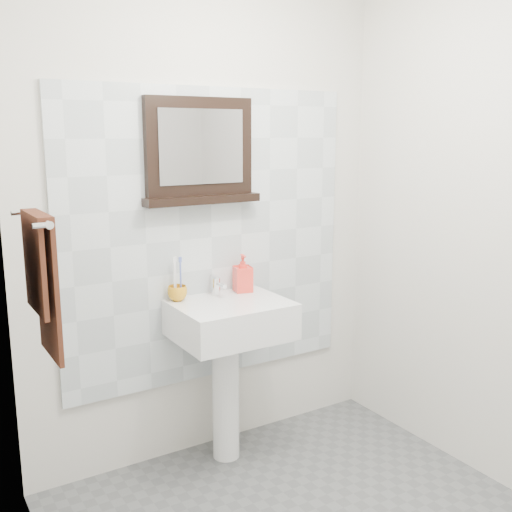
{
  "coord_description": "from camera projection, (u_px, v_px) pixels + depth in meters",
  "views": [
    {
      "loc": [
        -1.4,
        -1.62,
        1.68
      ],
      "look_at": [
        -0.06,
        0.55,
        1.15
      ],
      "focal_mm": 42.0,
      "sensor_mm": 36.0,
      "label": 1
    }
  ],
  "objects": [
    {
      "name": "left_wall",
      "position": [
        69.0,
        291.0,
        1.64
      ],
      "size": [
        0.01,
        2.2,
        2.5
      ],
      "primitive_type": "cube",
      "color": "silver",
      "rests_on": "ground"
    },
    {
      "name": "soap_dispenser",
      "position": [
        243.0,
        273.0,
        3.12
      ],
      "size": [
        0.11,
        0.11,
        0.2
      ],
      "primitive_type": "imported",
      "rotation": [
        0.0,
        0.0,
        -0.23
      ],
      "color": "#FF1E35",
      "rests_on": "pedestal_sink"
    },
    {
      "name": "pedestal_sink",
      "position": [
        229.0,
        337.0,
        2.99
      ],
      "size": [
        0.55,
        0.44,
        0.96
      ],
      "color": "white",
      "rests_on": "ground"
    },
    {
      "name": "towel_bar",
      "position": [
        36.0,
        218.0,
        2.16
      ],
      "size": [
        0.07,
        0.4,
        0.03
      ],
      "color": "silver",
      "rests_on": "left_wall"
    },
    {
      "name": "framed_mirror",
      "position": [
        200.0,
        154.0,
        2.94
      ],
      "size": [
        0.61,
        0.11,
        0.52
      ],
      "color": "black",
      "rests_on": "back_wall"
    },
    {
      "name": "toothbrushes",
      "position": [
        177.0,
        276.0,
        2.94
      ],
      "size": [
        0.05,
        0.04,
        0.21
      ],
      "color": "white",
      "rests_on": "toothbrush_cup"
    },
    {
      "name": "splashback",
      "position": [
        211.0,
        237.0,
        3.08
      ],
      "size": [
        1.6,
        0.02,
        1.5
      ],
      "primitive_type": "cube",
      "color": "silver",
      "rests_on": "back_wall"
    },
    {
      "name": "hand_towel",
      "position": [
        42.0,
        275.0,
        2.21
      ],
      "size": [
        0.06,
        0.3,
        0.55
      ],
      "color": "#34180E",
      "rests_on": "towel_bar"
    },
    {
      "name": "back_wall",
      "position": [
        209.0,
        217.0,
        3.07
      ],
      "size": [
        2.0,
        0.01,
        2.5
      ],
      "primitive_type": "cube",
      "color": "silver",
      "rests_on": "ground"
    },
    {
      "name": "toothbrush_cup",
      "position": [
        177.0,
        293.0,
        2.96
      ],
      "size": [
        0.12,
        0.12,
        0.08
      ],
      "primitive_type": "imported",
      "rotation": [
        0.0,
        0.0,
        0.33
      ],
      "color": "orange",
      "rests_on": "pedestal_sink"
    }
  ]
}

